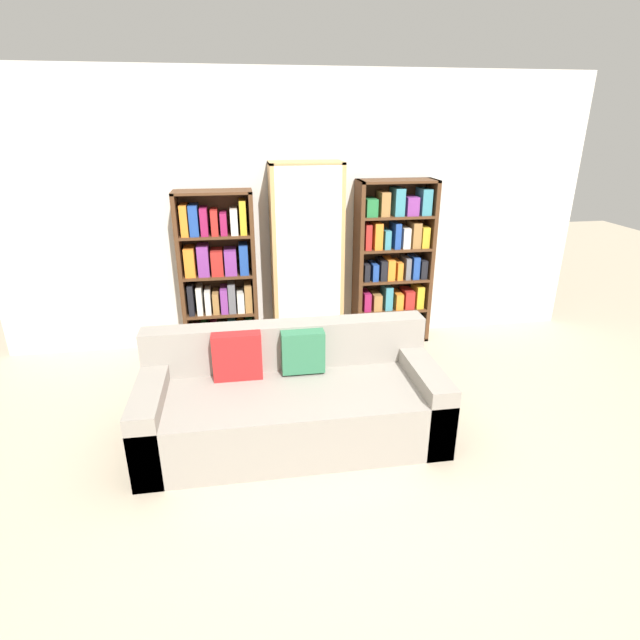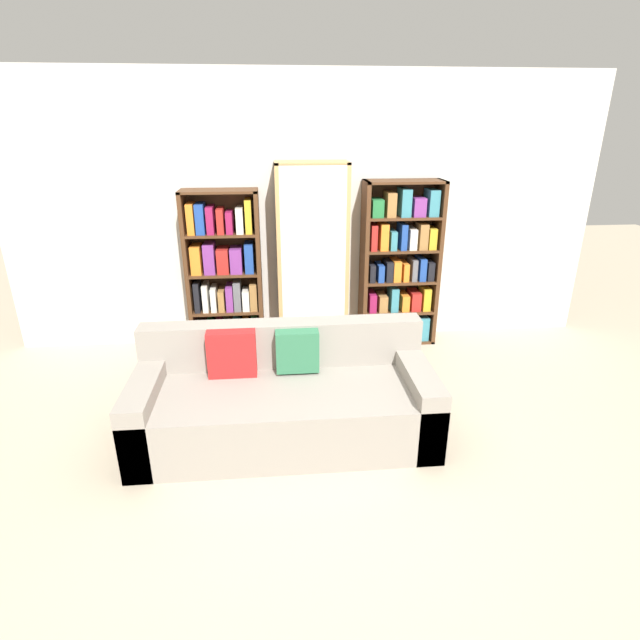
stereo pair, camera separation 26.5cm
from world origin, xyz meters
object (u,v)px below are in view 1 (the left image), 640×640
(couch, at_px, (291,401))
(bookshelf_left, at_px, (219,278))
(wine_bottle, at_px, (376,366))
(display_cabinet, at_px, (307,260))
(bookshelf_right, at_px, (393,266))

(couch, distance_m, bookshelf_left, 1.79)
(couch, bearing_deg, wine_bottle, 38.50)
(display_cabinet, bearing_deg, wine_bottle, -62.66)
(couch, xyz_separation_m, display_cabinet, (0.34, 1.62, 0.65))
(bookshelf_left, height_order, bookshelf_right, bookshelf_right)
(couch, height_order, wine_bottle, couch)
(bookshelf_left, distance_m, display_cabinet, 0.90)
(bookshelf_left, xyz_separation_m, bookshelf_right, (1.80, 0.00, 0.04))
(couch, xyz_separation_m, bookshelf_right, (1.26, 1.64, 0.53))
(bookshelf_left, relative_size, wine_bottle, 3.99)
(couch, relative_size, display_cabinet, 1.16)
(wine_bottle, bearing_deg, bookshelf_left, 144.82)
(couch, distance_m, bookshelf_right, 2.13)
(display_cabinet, distance_m, wine_bottle, 1.32)
(couch, bearing_deg, bookshelf_left, 108.19)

